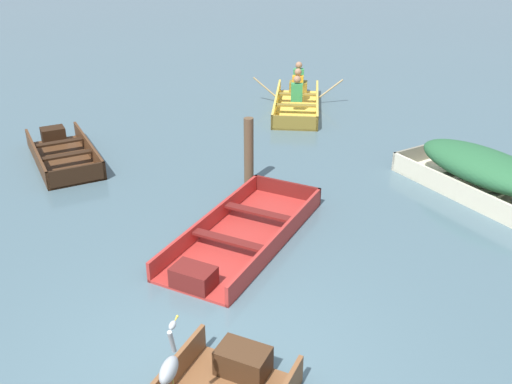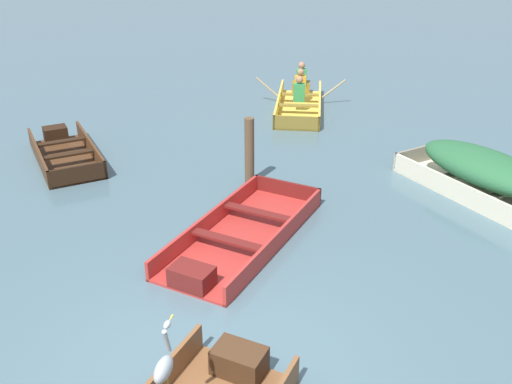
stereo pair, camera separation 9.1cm
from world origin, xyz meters
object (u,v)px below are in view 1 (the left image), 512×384
(skiff_red_near_moored, at_px, (240,237))
(skiff_dark_varnish_mid_moored, at_px, (63,153))
(skiff_cream_far_moored, at_px, (486,172))
(rowboat_yellow_with_crew, at_px, (297,99))
(mooring_post, at_px, (249,151))
(heron_on_dinghy, at_px, (169,367))

(skiff_red_near_moored, xyz_separation_m, skiff_dark_varnish_mid_moored, (-3.79, 3.04, 0.03))
(skiff_cream_far_moored, bearing_deg, skiff_red_near_moored, -155.62)
(skiff_cream_far_moored, xyz_separation_m, rowboat_yellow_with_crew, (-3.17, 4.91, -0.24))
(rowboat_yellow_with_crew, height_order, mooring_post, mooring_post)
(skiff_red_near_moored, bearing_deg, mooring_post, 90.19)
(skiff_cream_far_moored, bearing_deg, rowboat_yellow_with_crew, 122.86)
(skiff_dark_varnish_mid_moored, xyz_separation_m, rowboat_yellow_with_crew, (4.69, 3.71, 0.08))
(skiff_dark_varnish_mid_moored, bearing_deg, mooring_post, -13.72)
(mooring_post, bearing_deg, rowboat_yellow_with_crew, 78.94)
(skiff_dark_varnish_mid_moored, distance_m, skiff_cream_far_moored, 7.96)
(skiff_red_near_moored, distance_m, rowboat_yellow_with_crew, 6.81)
(skiff_red_near_moored, height_order, skiff_dark_varnish_mid_moored, skiff_dark_varnish_mid_moored)
(skiff_red_near_moored, distance_m, skiff_dark_varnish_mid_moored, 4.86)
(skiff_cream_far_moored, xyz_separation_m, mooring_post, (-4.08, 0.27, 0.17))
(skiff_red_near_moored, bearing_deg, skiff_cream_far_moored, 24.38)
(skiff_cream_far_moored, xyz_separation_m, heron_on_dinghy, (-4.40, -5.31, 0.36))
(skiff_dark_varnish_mid_moored, relative_size, rowboat_yellow_with_crew, 0.86)
(skiff_dark_varnish_mid_moored, height_order, heron_on_dinghy, heron_on_dinghy)
(skiff_red_near_moored, bearing_deg, rowboat_yellow_with_crew, 82.42)
(skiff_dark_varnish_mid_moored, bearing_deg, rowboat_yellow_with_crew, 38.36)
(skiff_red_near_moored, height_order, mooring_post, mooring_post)
(skiff_cream_far_moored, bearing_deg, mooring_post, 176.18)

